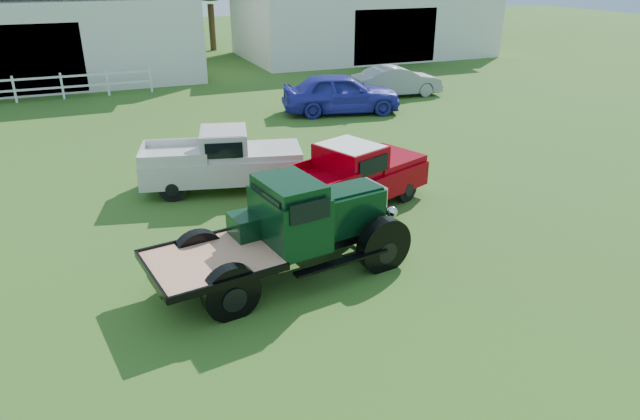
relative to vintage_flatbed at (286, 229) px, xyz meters
name	(u,v)px	position (x,y,z in m)	size (l,w,h in m)	color
ground	(334,281)	(0.78, -0.62, -1.03)	(120.00, 120.00, 0.00)	#365D23
shed_left	(14,26)	(-6.22, 25.38, 1.77)	(18.80, 10.20, 5.60)	beige
shed_right	(363,15)	(14.78, 26.38, 1.57)	(16.80, 9.20, 5.20)	beige
vintage_flatbed	(286,229)	(0.00, 0.00, 0.00)	(5.19, 2.06, 2.06)	black
red_pickup	(347,177)	(2.60, 2.67, -0.17)	(4.70, 1.81, 1.72)	#94000D
white_pickup	(222,160)	(-0.04, 5.28, -0.19)	(4.55, 1.77, 1.67)	beige
misc_car_blue	(341,93)	(6.66, 12.02, -0.19)	(1.98, 4.93, 1.68)	#2A2CA2
misc_car_grey	(397,81)	(10.49, 14.03, -0.34)	(1.46, 4.19, 1.38)	gray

